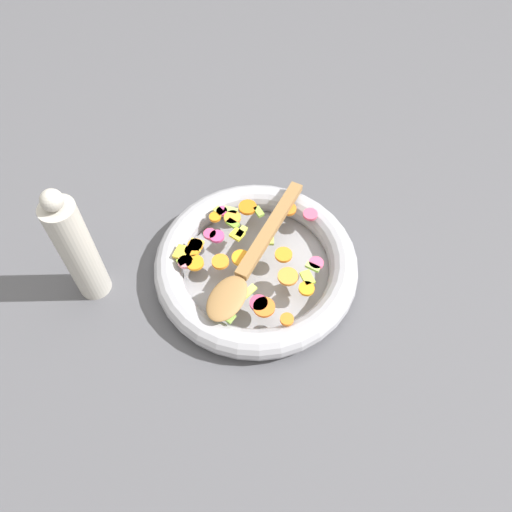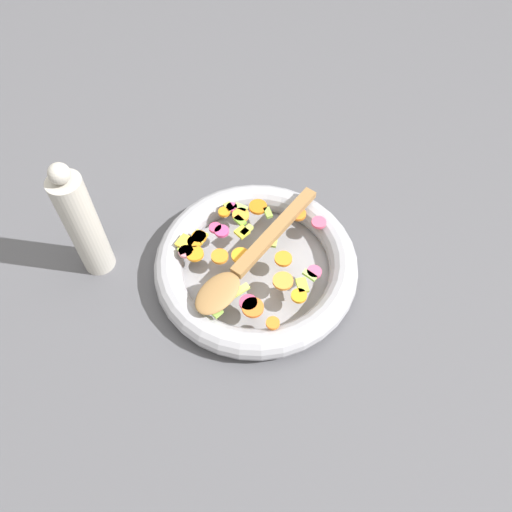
{
  "view_description": "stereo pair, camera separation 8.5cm",
  "coord_description": "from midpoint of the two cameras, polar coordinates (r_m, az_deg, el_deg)",
  "views": [
    {
      "loc": [
        -0.11,
        -0.47,
        0.75
      ],
      "look_at": [
        0.0,
        0.0,
        0.05
      ],
      "focal_mm": 35.0,
      "sensor_mm": 36.0,
      "label": 1
    },
    {
      "loc": [
        -0.02,
        -0.48,
        0.75
      ],
      "look_at": [
        0.0,
        0.0,
        0.05
      ],
      "focal_mm": 35.0,
      "sensor_mm": 36.0,
      "label": 2
    }
  ],
  "objects": [
    {
      "name": "ground_plane",
      "position": [
        0.89,
        2.72,
        -2.02
      ],
      "size": [
        4.0,
        4.0,
        0.0
      ],
      "primitive_type": "plane",
      "color": "#4C4C51"
    },
    {
      "name": "skillet",
      "position": [
        0.87,
        2.78,
        -1.24
      ],
      "size": [
        0.36,
        0.36,
        0.05
      ],
      "color": "gray",
      "rests_on": "ground_plane"
    },
    {
      "name": "chopped_vegetables",
      "position": [
        0.85,
        1.53,
        0.25
      ],
      "size": [
        0.27,
        0.27,
        0.01
      ],
      "color": "orange",
      "rests_on": "skillet"
    },
    {
      "name": "wooden_spoon",
      "position": [
        0.83,
        1.94,
        -0.78
      ],
      "size": [
        0.23,
        0.27,
        0.01
      ],
      "color": "olive",
      "rests_on": "chopped_vegetables"
    },
    {
      "name": "pepper_mill",
      "position": [
        0.84,
        -16.52,
        3.3
      ],
      "size": [
        0.05,
        0.05,
        0.25
      ],
      "color": "#B2ADA3",
      "rests_on": "ground_plane"
    }
  ]
}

